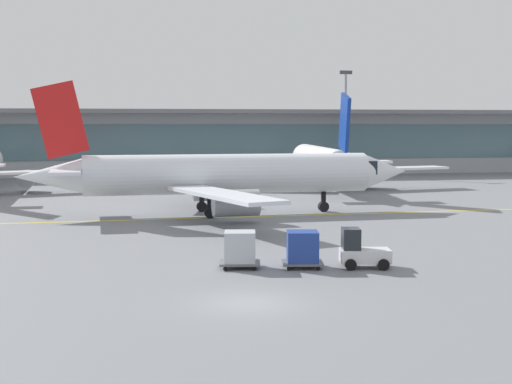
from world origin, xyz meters
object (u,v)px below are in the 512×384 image
Objects in this scene: apron_light_mast_2 at (345,119)px; gate_airplane_2 at (321,161)px; baggage_tug at (361,251)px; cargo_dolly_trailing at (240,248)px; taxiing_regional_jet at (223,175)px; cargo_dolly_lead at (303,248)px.

gate_airplane_2 is at bearing -114.15° from apron_light_mast_2.
gate_airplane_2 is 21.62m from apron_light_mast_2.
gate_airplane_2 reaches higher than baggage_tug.
gate_airplane_2 is 11.54× the size of baggage_tug.
gate_airplane_2 is 13.84× the size of cargo_dolly_trailing.
taxiing_regional_jet is 14.23× the size of cargo_dolly_lead.
gate_airplane_2 is at bearing 79.04° from cargo_dolly_trailing.
baggage_tug is at bearing -105.87° from apron_light_mast_2.
baggage_tug reaches higher than cargo_dolly_lead.
gate_airplane_2 is 0.97× the size of taxiing_regional_jet.
apron_light_mast_2 is (8.60, 19.18, 5.05)m from gate_airplane_2.
taxiing_regional_jet is at bearing 93.87° from cargo_dolly_trailing.
cargo_dolly_lead is (1.26, -23.26, -2.23)m from taxiing_regional_jet.
cargo_dolly_trailing is 0.15× the size of apron_light_mast_2.
taxiing_regional_jet is at bearing 109.07° from baggage_tug.
cargo_dolly_trailing is (-3.24, 0.50, 0.00)m from cargo_dolly_lead.
baggage_tug is at bearing -82.65° from taxiing_regional_jet.
taxiing_regional_jet is 11.86× the size of baggage_tug.
taxiing_regional_jet is 22.95m from cargo_dolly_trailing.
apron_light_mast_2 reaches higher than cargo_dolly_trailing.
cargo_dolly_lead is (-3.02, 0.47, 0.16)m from baggage_tug.
baggage_tug is 3.06m from cargo_dolly_lead.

